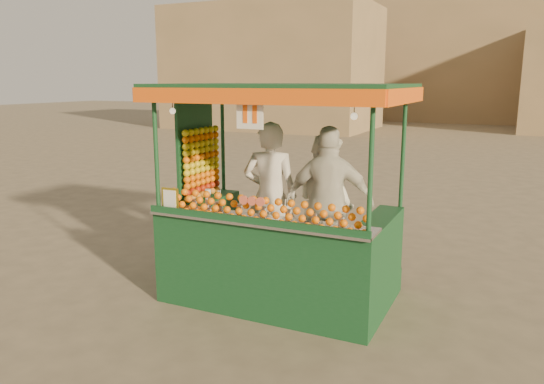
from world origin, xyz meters
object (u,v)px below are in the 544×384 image
at_px(juice_cart, 272,232).
at_px(vendor_left, 270,196).
at_px(vendor_right, 329,202).
at_px(vendor_middle, 325,203).

bearing_deg(juice_cart, vendor_left, 119.45).
height_order(vendor_left, vendor_right, vendor_left).
relative_size(juice_cart, vendor_left, 1.55).
height_order(juice_cart, vendor_middle, juice_cart).
distance_m(vendor_left, vendor_middle, 0.62).
relative_size(vendor_left, vendor_right, 1.02).
height_order(juice_cart, vendor_left, juice_cart).
distance_m(juice_cart, vendor_left, 0.44).
bearing_deg(vendor_left, juice_cart, 105.43).
xyz_separation_m(juice_cart, vendor_right, (0.54, 0.31, 0.33)).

